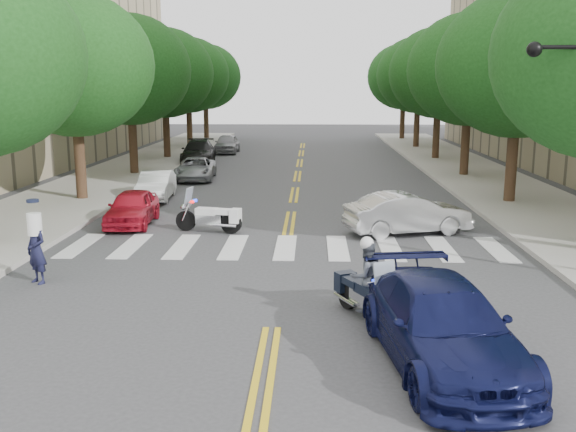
{
  "coord_description": "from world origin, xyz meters",
  "views": [
    {
      "loc": [
        0.77,
        -12.01,
        4.71
      ],
      "look_at": [
        0.14,
        4.82,
        1.3
      ],
      "focal_mm": 40.0,
      "sensor_mm": 36.0,
      "label": 1
    }
  ],
  "objects_px": {
    "convertible": "(408,213)",
    "motorcycle_parked": "(214,217)",
    "officer_standing": "(37,250)",
    "motorcycle_police": "(365,282)",
    "sedan_blue": "(442,325)"
  },
  "relations": [
    {
      "from": "convertible",
      "to": "motorcycle_parked",
      "type": "bearing_deg",
      "value": 73.59
    },
    {
      "from": "officer_standing",
      "to": "convertible",
      "type": "bearing_deg",
      "value": 64.59
    },
    {
      "from": "officer_standing",
      "to": "convertible",
      "type": "xyz_separation_m",
      "value": [
        9.77,
        5.73,
        -0.17
      ]
    },
    {
      "from": "motorcycle_parked",
      "to": "convertible",
      "type": "bearing_deg",
      "value": -76.73
    },
    {
      "from": "motorcycle_parked",
      "to": "motorcycle_police",
      "type": "bearing_deg",
      "value": -138.52
    },
    {
      "from": "motorcycle_parked",
      "to": "officer_standing",
      "type": "relative_size",
      "value": 1.35
    },
    {
      "from": "motorcycle_police",
      "to": "convertible",
      "type": "height_order",
      "value": "motorcycle_police"
    },
    {
      "from": "officer_standing",
      "to": "motorcycle_parked",
      "type": "bearing_deg",
      "value": 92.8
    },
    {
      "from": "motorcycle_parked",
      "to": "sedan_blue",
      "type": "xyz_separation_m",
      "value": [
        5.43,
        -10.0,
        0.2
      ]
    },
    {
      "from": "sedan_blue",
      "to": "convertible",
      "type": "bearing_deg",
      "value": 77.05
    },
    {
      "from": "motorcycle_police",
      "to": "officer_standing",
      "type": "height_order",
      "value": "motorcycle_police"
    },
    {
      "from": "officer_standing",
      "to": "convertible",
      "type": "height_order",
      "value": "officer_standing"
    },
    {
      "from": "motorcycle_police",
      "to": "convertible",
      "type": "relative_size",
      "value": 0.49
    },
    {
      "from": "motorcycle_police",
      "to": "convertible",
      "type": "distance_m",
      "value": 8.11
    },
    {
      "from": "motorcycle_police",
      "to": "sedan_blue",
      "type": "height_order",
      "value": "motorcycle_police"
    }
  ]
}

